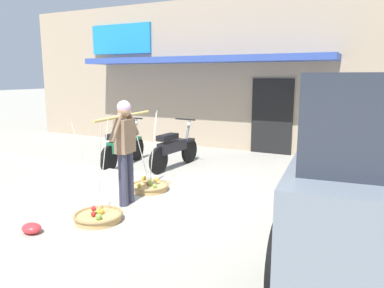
# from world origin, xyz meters

# --- Properties ---
(ground_plane) EXTENTS (90.00, 90.00, 0.00)m
(ground_plane) POSITION_xyz_m (0.00, 0.00, 0.00)
(ground_plane) COLOR #9E998C
(sidewalk_curb) EXTENTS (20.00, 0.24, 0.10)m
(sidewalk_curb) POSITION_xyz_m (0.00, 0.70, 0.05)
(sidewalk_curb) COLOR #BAB4A5
(sidewalk_curb) RESTS_ON ground
(fruit_vendor) EXTENTS (0.23, 1.56, 1.70)m
(fruit_vendor) POSITION_xyz_m (-0.38, -0.61, 0.98)
(fruit_vendor) COLOR #38384C
(fruit_vendor) RESTS_ON ground
(fruit_basket_left_side) EXTENTS (0.70, 0.70, 1.45)m
(fruit_basket_left_side) POSITION_xyz_m (-0.31, -1.39, 0.07)
(fruit_basket_left_side) COLOR tan
(fruit_basket_left_side) RESTS_ON ground
(fruit_basket_right_side) EXTENTS (0.70, 0.70, 1.45)m
(fruit_basket_right_side) POSITION_xyz_m (-0.45, 0.17, 0.08)
(fruit_basket_right_side) COLOR tan
(fruit_basket_right_side) RESTS_ON ground
(motorcycle_nearest_shop) EXTENTS (0.54, 1.82, 1.09)m
(motorcycle_nearest_shop) POSITION_xyz_m (-2.02, 1.45, 0.45)
(motorcycle_nearest_shop) COLOR black
(motorcycle_nearest_shop) RESTS_ON ground
(motorcycle_second_in_row) EXTENTS (0.54, 1.82, 1.09)m
(motorcycle_second_in_row) POSITION_xyz_m (-0.86, 1.82, 0.45)
(motorcycle_second_in_row) COLOR black
(motorcycle_second_in_row) RESTS_ON ground
(storefront_building) EXTENTS (13.00, 6.00, 4.20)m
(storefront_building) POSITION_xyz_m (-1.28, 6.92, 2.10)
(storefront_building) COLOR tan
(storefront_building) RESTS_ON ground
(plastic_litter_bag) EXTENTS (0.28, 0.22, 0.14)m
(plastic_litter_bag) POSITION_xyz_m (-0.81, -2.12, 0.07)
(plastic_litter_bag) COLOR red
(plastic_litter_bag) RESTS_ON ground
(wooden_crate) EXTENTS (0.44, 0.36, 0.32)m
(wooden_crate) POSITION_xyz_m (2.11, 1.86, 0.16)
(wooden_crate) COLOR olive
(wooden_crate) RESTS_ON ground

